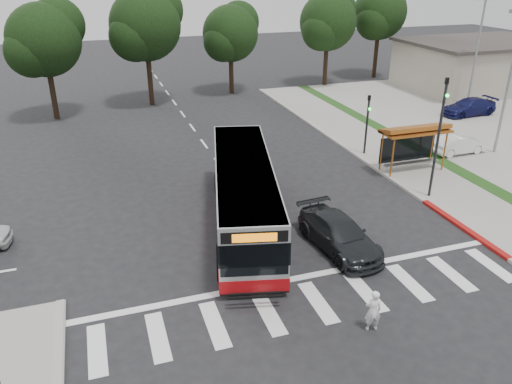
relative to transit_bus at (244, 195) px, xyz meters
name	(u,v)px	position (x,y,z in m)	size (l,w,h in m)	color
ground	(272,239)	(0.81, -1.75, -1.56)	(140.00, 140.00, 0.00)	black
sidewalk_east	(386,154)	(11.81, 6.25, -1.50)	(4.00, 40.00, 0.12)	gray
curb_east	(360,157)	(9.81, 6.25, -1.49)	(0.30, 40.00, 0.15)	#9E9991
curb_east_red	(463,227)	(9.81, -3.75, -1.49)	(0.32, 6.00, 0.15)	maroon
parking_lot	(509,128)	(23.81, 8.25, -1.51)	(18.00, 36.00, 0.10)	gray
commercial_building	(479,66)	(30.81, 20.25, 0.64)	(14.00, 10.00, 4.40)	#ACA290
building_roof_cap	(484,42)	(30.81, 20.25, 2.99)	(14.60, 10.60, 0.30)	#383330
crosswalk_ladder	(318,302)	(0.81, -6.75, -1.56)	(18.00, 2.60, 0.01)	silver
bus_shelter	(414,134)	(11.61, 3.35, 0.79)	(4.20, 1.60, 2.86)	#A1541A
traffic_signal_ne_tall	(440,129)	(10.41, -0.26, 2.32)	(0.18, 0.37, 6.50)	black
traffic_signal_ne_short	(367,119)	(10.41, 6.74, 0.92)	(0.18, 0.37, 4.00)	black
lot_light_mid	(479,38)	(24.81, 14.25, 4.34)	(1.90, 0.35, 9.01)	gray
tree_ne_a	(328,21)	(16.89, 26.31, 4.83)	(6.16, 5.74, 9.30)	black
tree_ne_b	(380,11)	(23.89, 28.31, 5.36)	(6.16, 5.74, 10.02)	black
tree_north_a	(146,24)	(-1.10, 24.32, 5.36)	(6.60, 6.15, 10.17)	black
tree_north_b	(231,32)	(6.89, 26.31, 4.10)	(5.72, 5.33, 8.43)	black
tree_north_c	(45,39)	(-9.11, 22.31, 4.73)	(6.16, 5.74, 9.30)	black
transit_bus	(244,195)	(0.00, 0.00, 0.00)	(2.62, 12.10, 3.12)	#A5A8AA
pedestrian	(373,311)	(1.92, -8.72, -0.76)	(0.59, 0.38, 1.61)	white
dark_sedan	(339,234)	(3.31, -3.47, -0.84)	(2.02, 4.97, 1.44)	#212427
parked_car_1	(459,144)	(16.31, 4.83, -0.85)	(1.31, 3.74, 1.23)	silver
parked_car_3	(469,107)	(23.17, 12.16, -0.78)	(1.92, 4.72, 1.37)	#16184D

